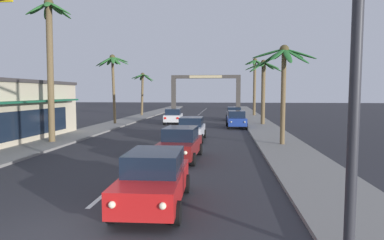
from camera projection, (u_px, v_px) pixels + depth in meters
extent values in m
plane|color=#2D2D33|center=(54.00, 237.00, 8.04)|extent=(220.00, 220.00, 0.00)
cube|color=gray|center=(271.00, 135.00, 27.11)|extent=(3.20, 110.00, 0.14)
cube|color=gray|center=(86.00, 132.00, 28.64)|extent=(3.20, 110.00, 0.14)
cube|color=silver|center=(100.00, 198.00, 11.00)|extent=(0.16, 2.00, 0.01)
cube|color=silver|center=(134.00, 169.00, 15.16)|extent=(0.16, 2.00, 0.01)
cube|color=silver|center=(154.00, 153.00, 19.32)|extent=(0.16, 2.00, 0.01)
cube|color=silver|center=(166.00, 142.00, 23.48)|extent=(0.16, 2.00, 0.01)
cube|color=silver|center=(175.00, 135.00, 27.64)|extent=(0.16, 2.00, 0.01)
cube|color=silver|center=(182.00, 129.00, 31.81)|extent=(0.16, 2.00, 0.01)
cube|color=silver|center=(187.00, 125.00, 35.97)|extent=(0.16, 2.00, 0.01)
cube|color=silver|center=(191.00, 122.00, 40.13)|extent=(0.16, 2.00, 0.01)
cube|color=silver|center=(194.00, 119.00, 44.29)|extent=(0.16, 2.00, 0.01)
cube|color=silver|center=(197.00, 117.00, 48.45)|extent=(0.16, 2.00, 0.01)
cube|color=silver|center=(199.00, 115.00, 52.61)|extent=(0.16, 2.00, 0.01)
cube|color=silver|center=(201.00, 113.00, 56.77)|extent=(0.16, 2.00, 0.01)
cube|color=silver|center=(202.00, 112.00, 60.94)|extent=(0.16, 2.00, 0.01)
cube|color=silver|center=(204.00, 110.00, 65.10)|extent=(0.16, 2.00, 0.01)
cube|color=silver|center=(205.00, 109.00, 69.26)|extent=(0.16, 2.00, 0.01)
cube|color=silver|center=(206.00, 108.00, 73.42)|extent=(0.16, 2.00, 0.01)
cylinder|color=#2D2D33|center=(355.00, 82.00, 6.60)|extent=(0.22, 0.22, 7.37)
cube|color=red|center=(154.00, 184.00, 10.21)|extent=(1.87, 4.34, 0.72)
cube|color=black|center=(155.00, 161.00, 10.31)|extent=(1.66, 2.24, 0.64)
cylinder|color=black|center=(176.00, 213.00, 8.77)|extent=(0.24, 0.65, 0.64)
cylinder|color=black|center=(112.00, 211.00, 8.89)|extent=(0.24, 0.65, 0.64)
cylinder|color=black|center=(186.00, 184.00, 11.59)|extent=(0.24, 0.65, 0.64)
cylinder|color=black|center=(137.00, 183.00, 11.71)|extent=(0.24, 0.65, 0.64)
sphere|color=#F9EFC6|center=(163.00, 206.00, 8.00)|extent=(0.18, 0.18, 0.18)
sphere|color=#F9EFC6|center=(112.00, 205.00, 8.09)|extent=(0.18, 0.18, 0.18)
cube|color=red|center=(182.00, 166.00, 12.30)|extent=(0.24, 0.07, 0.20)
cube|color=red|center=(147.00, 165.00, 12.40)|extent=(0.24, 0.07, 0.20)
cube|color=maroon|center=(180.00, 147.00, 17.31)|extent=(1.94, 4.37, 0.72)
cube|color=black|center=(181.00, 133.00, 17.40)|extent=(1.69, 2.26, 0.64)
cylinder|color=black|center=(193.00, 159.00, 15.82)|extent=(0.25, 0.65, 0.64)
cylinder|color=black|center=(157.00, 158.00, 16.06)|extent=(0.25, 0.65, 0.64)
cylinder|color=black|center=(200.00, 149.00, 18.62)|extent=(0.25, 0.65, 0.64)
cylinder|color=black|center=(170.00, 149.00, 18.86)|extent=(0.25, 0.65, 0.64)
sphere|color=#F9EFC6|center=(185.00, 153.00, 15.08)|extent=(0.18, 0.18, 0.18)
sphere|color=#F9EFC6|center=(159.00, 152.00, 15.25)|extent=(0.18, 0.18, 0.18)
cube|color=red|center=(198.00, 139.00, 19.34)|extent=(0.24, 0.07, 0.20)
cube|color=red|center=(176.00, 139.00, 19.53)|extent=(0.24, 0.07, 0.20)
cube|color=silver|center=(191.00, 131.00, 24.41)|extent=(1.79, 4.31, 0.72)
cube|color=black|center=(192.00, 121.00, 24.50)|extent=(1.62, 2.21, 0.64)
cylinder|color=black|center=(202.00, 139.00, 22.94)|extent=(0.22, 0.64, 0.64)
cylinder|color=black|center=(177.00, 138.00, 23.12)|extent=(0.22, 0.64, 0.64)
cylinder|color=black|center=(204.00, 134.00, 25.75)|extent=(0.22, 0.64, 0.64)
cylinder|color=black|center=(182.00, 133.00, 25.94)|extent=(0.22, 0.64, 0.64)
sphere|color=#F9EFC6|center=(197.00, 134.00, 22.19)|extent=(0.18, 0.18, 0.18)
sphere|color=#F9EFC6|center=(179.00, 133.00, 22.32)|extent=(0.18, 0.18, 0.18)
cube|color=red|center=(203.00, 127.00, 26.47)|extent=(0.24, 0.06, 0.20)
cube|color=red|center=(186.00, 127.00, 26.61)|extent=(0.24, 0.06, 0.20)
cube|color=silver|center=(173.00, 118.00, 37.49)|extent=(1.97, 4.38, 0.72)
cube|color=black|center=(173.00, 112.00, 37.29)|extent=(1.71, 2.28, 0.64)
cylinder|color=black|center=(167.00, 120.00, 38.98)|extent=(0.25, 0.65, 0.64)
cylinder|color=black|center=(182.00, 120.00, 38.89)|extent=(0.25, 0.65, 0.64)
cylinder|color=black|center=(164.00, 122.00, 36.15)|extent=(0.25, 0.65, 0.64)
cylinder|color=black|center=(180.00, 122.00, 36.07)|extent=(0.25, 0.65, 0.64)
sphere|color=#B2B2AD|center=(170.00, 116.00, 39.68)|extent=(0.18, 0.18, 0.18)
sphere|color=#B2B2AD|center=(181.00, 116.00, 39.62)|extent=(0.18, 0.18, 0.18)
cube|color=red|center=(165.00, 118.00, 35.37)|extent=(0.24, 0.07, 0.20)
cube|color=red|center=(178.00, 118.00, 35.30)|extent=(0.24, 0.07, 0.20)
cube|color=#4C515B|center=(234.00, 115.00, 41.83)|extent=(1.83, 4.33, 0.72)
cube|color=black|center=(234.00, 110.00, 41.92)|extent=(1.64, 2.23, 0.64)
cylinder|color=black|center=(242.00, 119.00, 40.38)|extent=(0.23, 0.64, 0.64)
cylinder|color=black|center=(227.00, 119.00, 40.52)|extent=(0.23, 0.64, 0.64)
cylinder|color=black|center=(240.00, 117.00, 43.20)|extent=(0.23, 0.64, 0.64)
cylinder|color=black|center=(227.00, 117.00, 43.34)|extent=(0.23, 0.64, 0.64)
sphere|color=#B2B2AD|center=(240.00, 116.00, 39.62)|extent=(0.18, 0.18, 0.18)
sphere|color=#B2B2AD|center=(229.00, 115.00, 39.72)|extent=(0.18, 0.18, 0.18)
cube|color=red|center=(238.00, 113.00, 43.91)|extent=(0.24, 0.06, 0.20)
cube|color=red|center=(228.00, 113.00, 44.02)|extent=(0.24, 0.06, 0.20)
cube|color=navy|center=(236.00, 121.00, 33.09)|extent=(1.90, 4.36, 0.72)
cube|color=black|center=(236.00, 114.00, 33.18)|extent=(1.67, 2.25, 0.64)
cylinder|color=black|center=(246.00, 126.00, 31.65)|extent=(0.24, 0.65, 0.64)
cylinder|color=black|center=(228.00, 126.00, 31.76)|extent=(0.24, 0.65, 0.64)
cylinder|color=black|center=(244.00, 123.00, 34.47)|extent=(0.24, 0.65, 0.64)
cylinder|color=black|center=(227.00, 123.00, 34.58)|extent=(0.24, 0.65, 0.64)
sphere|color=#B2B2AD|center=(245.00, 122.00, 30.88)|extent=(0.18, 0.18, 0.18)
sphere|color=#B2B2AD|center=(231.00, 122.00, 30.96)|extent=(0.18, 0.18, 0.18)
cube|color=red|center=(241.00, 118.00, 35.18)|extent=(0.24, 0.07, 0.20)
cube|color=red|center=(229.00, 118.00, 35.27)|extent=(0.24, 0.07, 0.20)
cylinder|color=brown|center=(50.00, 75.00, 22.51)|extent=(0.51, 0.42, 9.35)
ellipsoid|color=#2D702D|center=(60.00, 8.00, 22.13)|extent=(1.58, 0.50, 0.95)
ellipsoid|color=#2D702D|center=(60.00, 11.00, 22.54)|extent=(1.43, 1.24, 1.05)
ellipsoid|color=#2D702D|center=(55.00, 9.00, 22.95)|extent=(0.47, 1.69, 0.57)
ellipsoid|color=#2D702D|center=(47.00, 11.00, 22.77)|extent=(1.23, 1.46, 1.00)
ellipsoid|color=#2D702D|center=(39.00, 8.00, 22.38)|extent=(1.66, 0.72, 0.81)
ellipsoid|color=#2D702D|center=(37.00, 8.00, 21.93)|extent=(1.54, 0.97, 1.03)
ellipsoid|color=#2D702D|center=(39.00, 7.00, 21.54)|extent=(0.96, 1.53, 1.05)
ellipsoid|color=#2D702D|center=(47.00, 4.00, 21.40)|extent=(0.99, 1.65, 0.77)
ellipsoid|color=#2D702D|center=(56.00, 6.00, 21.71)|extent=(1.59, 1.12, 0.85)
sphere|color=#4C4223|center=(49.00, 3.00, 22.12)|extent=(0.60, 0.60, 0.60)
cylinder|color=brown|center=(114.00, 91.00, 36.14)|extent=(0.45, 0.29, 7.21)
ellipsoid|color=#2D702D|center=(120.00, 61.00, 35.65)|extent=(1.96, 0.68, 0.99)
ellipsoid|color=#2D702D|center=(120.00, 60.00, 36.56)|extent=(1.60, 1.82, 0.59)
ellipsoid|color=#2D702D|center=(115.00, 61.00, 36.84)|extent=(0.51, 2.01, 0.78)
ellipsoid|color=#2D702D|center=(110.00, 61.00, 36.69)|extent=(1.48, 1.82, 0.88)
ellipsoid|color=#2D702D|center=(106.00, 62.00, 36.22)|extent=(1.90, 0.91, 1.11)
ellipsoid|color=#2D702D|center=(104.00, 61.00, 35.85)|extent=(1.90, 0.64, 1.12)
ellipsoid|color=#2D702D|center=(107.00, 60.00, 35.07)|extent=(1.08, 1.91, 1.04)
ellipsoid|color=#2D702D|center=(113.00, 60.00, 34.99)|extent=(1.08, 1.93, 0.99)
ellipsoid|color=#2D702D|center=(116.00, 61.00, 35.18)|extent=(1.61, 1.61, 1.08)
sphere|color=#4C4223|center=(112.00, 57.00, 35.85)|extent=(0.60, 0.60, 0.60)
cylinder|color=brown|center=(142.00, 96.00, 49.72)|extent=(0.56, 0.34, 6.07)
ellipsoid|color=#2D702D|center=(148.00, 78.00, 49.43)|extent=(1.69, 0.44, 1.05)
ellipsoid|color=#2D702D|center=(148.00, 78.00, 49.91)|extent=(1.54, 1.32, 1.13)
ellipsoid|color=#2D702D|center=(141.00, 77.00, 50.26)|extent=(1.15, 1.72, 0.95)
ellipsoid|color=#2D702D|center=(138.00, 77.00, 49.97)|extent=(1.76, 1.20, 0.81)
ellipsoid|color=#2D702D|center=(137.00, 77.00, 49.11)|extent=(1.74, 1.27, 0.78)
ellipsoid|color=#2D702D|center=(140.00, 76.00, 48.61)|extent=(0.80, 1.89, 0.56)
ellipsoid|color=#2D702D|center=(146.00, 75.00, 48.75)|extent=(1.56, 1.63, 0.51)
sphere|color=#4C4223|center=(143.00, 75.00, 49.46)|extent=(0.60, 0.60, 0.60)
cylinder|color=brown|center=(283.00, 99.00, 21.48)|extent=(0.31, 0.30, 6.15)
ellipsoid|color=#236028|center=(300.00, 54.00, 20.98)|extent=(2.06, 0.75, 0.83)
ellipsoid|color=#236028|center=(294.00, 54.00, 21.86)|extent=(1.78, 1.71, 0.62)
ellipsoid|color=#236028|center=(279.00, 54.00, 22.25)|extent=(0.78, 2.11, 0.60)
ellipsoid|color=#236028|center=(271.00, 58.00, 21.90)|extent=(1.74, 1.50, 1.13)
ellipsoid|color=#236028|center=(268.00, 54.00, 21.58)|extent=(2.10, 0.89, 0.66)
ellipsoid|color=#236028|center=(278.00, 54.00, 20.51)|extent=(1.41, 1.86, 0.99)
ellipsoid|color=#236028|center=(288.00, 56.00, 20.36)|extent=(0.51, 1.90, 1.18)
ellipsoid|color=#236028|center=(296.00, 56.00, 20.56)|extent=(1.59, 1.63, 1.18)
sphere|color=#4C4223|center=(284.00, 50.00, 21.22)|extent=(0.60, 0.60, 0.60)
cylinder|color=brown|center=(263.00, 94.00, 35.36)|extent=(0.42, 0.42, 6.57)
ellipsoid|color=#2D702D|center=(273.00, 67.00, 35.04)|extent=(1.97, 0.42, 1.13)
ellipsoid|color=#2D702D|center=(269.00, 66.00, 35.83)|extent=(1.63, 1.87, 0.81)
ellipsoid|color=#2D702D|center=(264.00, 67.00, 36.05)|extent=(0.72, 2.03, 1.08)
ellipsoid|color=#2D702D|center=(256.00, 67.00, 35.87)|extent=(1.69, 1.69, 1.09)
ellipsoid|color=#2D702D|center=(254.00, 66.00, 35.02)|extent=(2.07, 0.79, 0.98)
ellipsoid|color=#2D702D|center=(258.00, 66.00, 34.54)|extent=(1.70, 1.65, 1.13)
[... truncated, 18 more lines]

